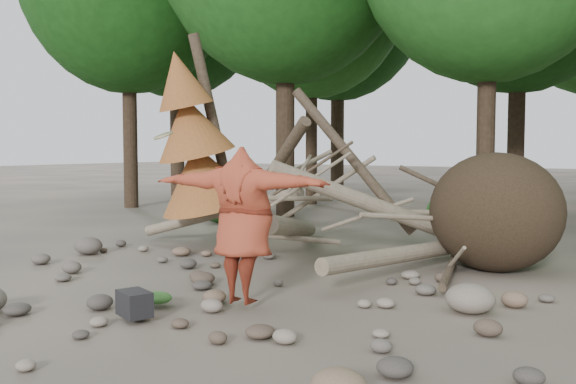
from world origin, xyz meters
The scene contains 11 objects.
ground centered at (0.00, 0.00, 0.00)m, with size 120.00×120.00×0.00m, color #514C44.
deadfall_pile centered at (2.02, 4.24, 0.95)m, with size 8.55×5.24×3.30m.
dead_conifer centered at (-3.12, 3.37, 2.11)m, with size 2.06×2.16×4.35m.
bush_left centered at (-5.50, 7.20, 0.72)m, with size 1.80×1.80×1.44m, color #184D14.
bush_mid centered at (0.80, 7.80, 0.56)m, with size 1.40×1.40×1.12m, color #21621C.
frisbee_thrower centered at (0.59, 0.04, 1.08)m, with size 3.31×1.21×2.24m.
backpack centered at (-0.14, -1.13, 0.15)m, with size 0.45×0.30×0.30m, color black.
cloth_green centered at (-0.38, -0.52, 0.08)m, with size 0.40×0.34×0.15m, color #356F2C.
cloth_orange centered at (-0.20, -0.98, 0.05)m, with size 0.29×0.24×0.11m, color #BE6E20.
boulder_mid_right centered at (3.09, 1.39, 0.19)m, with size 0.62×0.56×0.37m, color gray.
boulder_mid_left centered at (-4.41, 1.72, 0.17)m, with size 0.57×0.51×0.34m, color #5D544E.
Camera 1 is at (5.48, -6.41, 2.06)m, focal length 40.00 mm.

